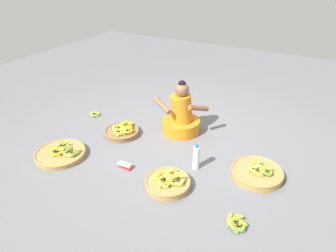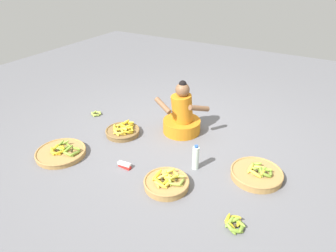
{
  "view_description": "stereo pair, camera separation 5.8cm",
  "coord_description": "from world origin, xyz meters",
  "px_view_note": "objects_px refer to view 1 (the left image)",
  "views": [
    {
      "loc": [
        1.56,
        -3.01,
        2.16
      ],
      "look_at": [
        0.0,
        -0.2,
        0.35
      ],
      "focal_mm": 32.37,
      "sensor_mm": 36.0,
      "label": 1
    },
    {
      "loc": [
        1.61,
        -2.98,
        2.16
      ],
      "look_at": [
        0.0,
        -0.2,
        0.35
      ],
      "focal_mm": 32.37,
      "sensor_mm": 36.0,
      "label": 2
    }
  ],
  "objects_px": {
    "vendor_woman_front": "(181,116)",
    "loose_bananas_front_center": "(95,114)",
    "loose_bananas_mid_left": "(237,223)",
    "banana_basket_near_vendor": "(257,173)",
    "banana_basket_front_right": "(122,131)",
    "packet_carton_stack": "(125,166)",
    "water_bottle": "(196,157)",
    "banana_basket_back_left": "(61,153)",
    "banana_basket_front_left": "(168,182)"
  },
  "relations": [
    {
      "from": "banana_basket_back_left",
      "to": "packet_carton_stack",
      "type": "height_order",
      "value": "banana_basket_back_left"
    },
    {
      "from": "banana_basket_front_left",
      "to": "water_bottle",
      "type": "xyz_separation_m",
      "value": [
        0.13,
        0.44,
        0.09
      ]
    },
    {
      "from": "banana_basket_front_left",
      "to": "packet_carton_stack",
      "type": "height_order",
      "value": "banana_basket_front_left"
    },
    {
      "from": "banana_basket_back_left",
      "to": "loose_bananas_front_center",
      "type": "bearing_deg",
      "value": 109.19
    },
    {
      "from": "banana_basket_front_left",
      "to": "loose_bananas_front_center",
      "type": "bearing_deg",
      "value": 153.39
    },
    {
      "from": "packet_carton_stack",
      "to": "banana_basket_near_vendor",
      "type": "bearing_deg",
      "value": 23.05
    },
    {
      "from": "banana_basket_back_left",
      "to": "loose_bananas_mid_left",
      "type": "height_order",
      "value": "banana_basket_back_left"
    },
    {
      "from": "vendor_woman_front",
      "to": "loose_bananas_front_center",
      "type": "bearing_deg",
      "value": -171.22
    },
    {
      "from": "banana_basket_near_vendor",
      "to": "banana_basket_back_left",
      "type": "xyz_separation_m",
      "value": [
        -2.22,
        -0.78,
        -0.01
      ]
    },
    {
      "from": "loose_bananas_mid_left",
      "to": "vendor_woman_front",
      "type": "bearing_deg",
      "value": 133.72
    },
    {
      "from": "banana_basket_front_right",
      "to": "packet_carton_stack",
      "type": "distance_m",
      "value": 0.76
    },
    {
      "from": "banana_basket_front_left",
      "to": "loose_bananas_front_center",
      "type": "height_order",
      "value": "banana_basket_front_left"
    },
    {
      "from": "banana_basket_back_left",
      "to": "water_bottle",
      "type": "xyz_separation_m",
      "value": [
        1.55,
        0.59,
        0.11
      ]
    },
    {
      "from": "vendor_woman_front",
      "to": "water_bottle",
      "type": "distance_m",
      "value": 0.86
    },
    {
      "from": "vendor_woman_front",
      "to": "loose_bananas_mid_left",
      "type": "bearing_deg",
      "value": -46.28
    },
    {
      "from": "vendor_woman_front",
      "to": "banana_basket_back_left",
      "type": "bearing_deg",
      "value": -129.03
    },
    {
      "from": "banana_basket_front_left",
      "to": "water_bottle",
      "type": "bearing_deg",
      "value": 74.22
    },
    {
      "from": "banana_basket_back_left",
      "to": "packet_carton_stack",
      "type": "distance_m",
      "value": 0.85
    },
    {
      "from": "banana_basket_front_left",
      "to": "water_bottle",
      "type": "relative_size",
      "value": 1.56
    },
    {
      "from": "banana_basket_back_left",
      "to": "water_bottle",
      "type": "relative_size",
      "value": 1.94
    },
    {
      "from": "banana_basket_near_vendor",
      "to": "packet_carton_stack",
      "type": "height_order",
      "value": "banana_basket_near_vendor"
    },
    {
      "from": "banana_basket_near_vendor",
      "to": "banana_basket_front_right",
      "type": "xyz_separation_m",
      "value": [
        -1.86,
        0.01,
        -0.0
      ]
    },
    {
      "from": "banana_basket_back_left",
      "to": "banana_basket_front_left",
      "type": "bearing_deg",
      "value": 5.9
    },
    {
      "from": "loose_bananas_mid_left",
      "to": "water_bottle",
      "type": "distance_m",
      "value": 0.92
    },
    {
      "from": "banana_basket_front_left",
      "to": "loose_bananas_mid_left",
      "type": "height_order",
      "value": "banana_basket_front_left"
    },
    {
      "from": "banana_basket_back_left",
      "to": "water_bottle",
      "type": "height_order",
      "value": "water_bottle"
    },
    {
      "from": "loose_bananas_front_center",
      "to": "banana_basket_near_vendor",
      "type": "bearing_deg",
      "value": -5.83
    },
    {
      "from": "vendor_woman_front",
      "to": "banana_basket_front_right",
      "type": "bearing_deg",
      "value": -144.76
    },
    {
      "from": "banana_basket_near_vendor",
      "to": "water_bottle",
      "type": "height_order",
      "value": "water_bottle"
    },
    {
      "from": "vendor_woman_front",
      "to": "loose_bananas_front_center",
      "type": "height_order",
      "value": "vendor_woman_front"
    },
    {
      "from": "banana_basket_back_left",
      "to": "loose_bananas_mid_left",
      "type": "xyz_separation_m",
      "value": [
        2.24,
        -0.02,
        -0.01
      ]
    },
    {
      "from": "water_bottle",
      "to": "packet_carton_stack",
      "type": "bearing_deg",
      "value": -151.17
    },
    {
      "from": "loose_bananas_mid_left",
      "to": "packet_carton_stack",
      "type": "bearing_deg",
      "value": 171.57
    },
    {
      "from": "banana_basket_near_vendor",
      "to": "loose_bananas_front_center",
      "type": "distance_m",
      "value": 2.59
    },
    {
      "from": "vendor_woman_front",
      "to": "packet_carton_stack",
      "type": "xyz_separation_m",
      "value": [
        -0.19,
        -1.07,
        -0.21
      ]
    },
    {
      "from": "banana_basket_front_right",
      "to": "loose_bananas_front_center",
      "type": "bearing_deg",
      "value": 160.18
    },
    {
      "from": "vendor_woman_front",
      "to": "water_bottle",
      "type": "height_order",
      "value": "vendor_woman_front"
    },
    {
      "from": "banana_basket_near_vendor",
      "to": "banana_basket_front_left",
      "type": "distance_m",
      "value": 1.01
    },
    {
      "from": "banana_basket_front_right",
      "to": "water_bottle",
      "type": "xyz_separation_m",
      "value": [
        1.2,
        -0.2,
        0.1
      ]
    },
    {
      "from": "banana_basket_front_right",
      "to": "water_bottle",
      "type": "relative_size",
      "value": 1.49
    },
    {
      "from": "vendor_woman_front",
      "to": "water_bottle",
      "type": "bearing_deg",
      "value": -51.48
    },
    {
      "from": "banana_basket_back_left",
      "to": "banana_basket_front_left",
      "type": "height_order",
      "value": "banana_basket_front_left"
    },
    {
      "from": "banana_basket_near_vendor",
      "to": "loose_bananas_front_center",
      "type": "xyz_separation_m",
      "value": [
        -2.58,
        0.26,
        -0.03
      ]
    },
    {
      "from": "water_bottle",
      "to": "packet_carton_stack",
      "type": "relative_size",
      "value": 1.81
    },
    {
      "from": "water_bottle",
      "to": "banana_basket_front_right",
      "type": "bearing_deg",
      "value": 170.69
    },
    {
      "from": "loose_bananas_front_center",
      "to": "loose_bananas_mid_left",
      "type": "bearing_deg",
      "value": -22.18
    },
    {
      "from": "vendor_woman_front",
      "to": "banana_basket_near_vendor",
      "type": "distance_m",
      "value": 1.3
    },
    {
      "from": "loose_bananas_front_center",
      "to": "banana_basket_front_left",
      "type": "bearing_deg",
      "value": -26.61
    },
    {
      "from": "banana_basket_near_vendor",
      "to": "banana_basket_front_right",
      "type": "relative_size",
      "value": 1.22
    },
    {
      "from": "loose_bananas_front_center",
      "to": "packet_carton_stack",
      "type": "relative_size",
      "value": 1.02
    }
  ]
}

